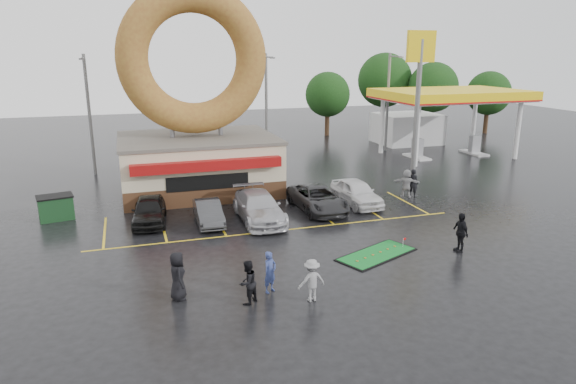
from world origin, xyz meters
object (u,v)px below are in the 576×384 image
object	(u,v)px
gas_station	(431,111)
car_dgrey	(208,213)
shell_sign	(419,77)
streetlight_left	(89,112)
streetlight_mid	(267,105)
streetlight_right	(388,100)
dumpster	(56,208)
person_blue	(270,272)
person_cameraman	(460,232)
car_black	(149,210)
car_silver	(259,207)
putting_green	(377,254)
donut_shop	(197,125)
car_white	(356,192)
car_grey	(318,199)

from	to	relation	value
gas_station	car_dgrey	bearing A→B (deg)	-147.03
gas_station	shell_sign	xyz separation A→B (m)	(-7.00, -8.94, 3.68)
streetlight_left	streetlight_mid	xyz separation A→B (m)	(14.00, 1.00, 0.00)
car_dgrey	streetlight_right	bearing A→B (deg)	40.96
streetlight_mid	dumpster	bearing A→B (deg)	-142.78
person_blue	shell_sign	bearing A→B (deg)	11.75
person_blue	dumpster	distance (m)	15.35
person_cameraman	dumpster	world-z (taller)	person_cameraman
car_black	streetlight_right	bearing A→B (deg)	39.66
streetlight_left	person_blue	xyz separation A→B (m)	(7.45, -23.24, -3.94)
car_silver	putting_green	world-z (taller)	car_silver
car_black	streetlight_mid	bearing A→B (deg)	58.94
shell_sign	streetlight_right	size ratio (longest dim) A/B	1.18
donut_shop	dumpster	size ratio (longest dim) A/B	7.50
streetlight_right	streetlight_left	bearing A→B (deg)	-175.60
streetlight_right	person_cameraman	distance (m)	25.75
streetlight_right	dumpster	xyz separation A→B (m)	(-27.62, -12.86, -4.13)
shell_sign	car_white	xyz separation A→B (m)	(-7.26, -5.48, -6.60)
streetlight_mid	car_silver	xyz separation A→B (m)	(-4.77, -15.58, -3.99)
donut_shop	person_blue	size ratio (longest dim) A/B	8.01
shell_sign	streetlight_right	bearing A→B (deg)	73.17
gas_station	person_blue	size ratio (longest dim) A/B	8.10
car_dgrey	person_cameraman	world-z (taller)	person_cameraman
shell_sign	streetlight_left	size ratio (longest dim) A/B	1.18
shell_sign	putting_green	xyz separation A→B (m)	(-9.78, -13.20, -7.35)
car_white	dumpster	world-z (taller)	car_white
donut_shop	shell_sign	world-z (taller)	donut_shop
car_silver	putting_green	distance (m)	7.69
shell_sign	person_cameraman	bearing A→B (deg)	-112.67
donut_shop	streetlight_mid	bearing A→B (deg)	48.62
shell_sign	person_blue	bearing A→B (deg)	-135.41
donut_shop	car_dgrey	distance (m)	8.26
car_white	dumpster	bearing A→B (deg)	168.93
car_dgrey	car_white	world-z (taller)	car_white
car_black	car_silver	bearing A→B (deg)	-7.61
streetlight_left	dumpster	bearing A→B (deg)	-98.47
car_black	streetlight_left	bearing A→B (deg)	110.13
car_black	car_white	world-z (taller)	car_white
person_cameraman	car_black	bearing A→B (deg)	-118.58
car_white	person_blue	size ratio (longest dim) A/B	2.72
car_dgrey	car_white	distance (m)	9.32
gas_station	car_dgrey	size ratio (longest dim) A/B	3.54
car_grey	shell_sign	bearing A→B (deg)	28.06
streetlight_left	putting_green	size ratio (longest dim) A/B	2.06
shell_sign	car_black	world-z (taller)	shell_sign
streetlight_right	person_cameraman	size ratio (longest dim) A/B	4.72
donut_shop	streetlight_mid	size ratio (longest dim) A/B	1.50
dumpster	car_white	bearing A→B (deg)	-19.76
car_black	dumpster	bearing A→B (deg)	160.82
car_silver	car_grey	distance (m)	3.91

